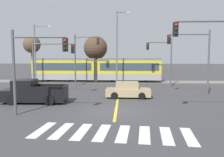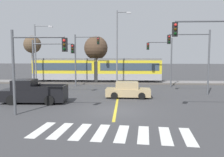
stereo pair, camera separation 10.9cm
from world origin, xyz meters
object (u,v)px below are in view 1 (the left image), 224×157
(traffic_light_near_left, at_px, (33,59))
(light_rail_tram, at_px, (97,69))
(bare_tree_far_west, at_px, (32,45))
(bare_tree_west, at_px, (96,48))
(traffic_light_mid_right, at_px, (195,52))
(street_lamp_centre, at_px, (118,44))
(traffic_light_far_left, at_px, (83,52))
(traffic_light_mid_left, at_px, (48,58))
(street_lamp_west, at_px, (37,50))
(pickup_truck, at_px, (33,93))
(sedan_crossing, at_px, (128,90))
(traffic_light_far_right, at_px, (163,55))
(traffic_light_near_right, at_px, (212,50))

(traffic_light_near_left, bearing_deg, light_rail_tram, 84.06)
(bare_tree_far_west, xyz_separation_m, bare_tree_west, (10.39, 0.87, -0.51))
(bare_tree_west, bearing_deg, traffic_light_mid_right, -51.56)
(light_rail_tram, xyz_separation_m, bare_tree_far_west, (-11.11, 3.86, 3.70))
(light_rail_tram, distance_m, street_lamp_centre, 5.76)
(bare_tree_west, bearing_deg, traffic_light_far_left, -94.16)
(traffic_light_mid_left, height_order, street_lamp_west, street_lamp_west)
(traffic_light_mid_right, relative_size, bare_tree_far_west, 0.91)
(pickup_truck, xyz_separation_m, traffic_light_mid_left, (0.17, 3.74, 2.90))
(sedan_crossing, xyz_separation_m, pickup_truck, (-8.10, -2.91, 0.14))
(light_rail_tram, bearing_deg, street_lamp_west, -161.56)
(light_rail_tram, relative_size, traffic_light_mid_right, 2.82)
(light_rail_tram, relative_size, traffic_light_far_right, 2.97)
(light_rail_tram, relative_size, street_lamp_west, 2.26)
(traffic_light_near_left, bearing_deg, traffic_light_far_left, 87.59)
(street_lamp_centre, bearing_deg, light_rail_tram, 133.48)
(traffic_light_far_right, height_order, traffic_light_near_left, traffic_light_far_right)
(traffic_light_far_left, bearing_deg, light_rail_tram, 70.85)
(traffic_light_near_right, relative_size, traffic_light_near_left, 1.16)
(traffic_light_far_right, height_order, bare_tree_west, bare_tree_west)
(sedan_crossing, height_order, traffic_light_mid_left, traffic_light_mid_left)
(pickup_truck, distance_m, traffic_light_far_right, 17.23)
(traffic_light_far_right, distance_m, bare_tree_far_west, 21.58)
(traffic_light_near_left, bearing_deg, traffic_light_near_right, 0.63)
(bare_tree_west, bearing_deg, street_lamp_centre, -64.17)
(traffic_light_far_right, xyz_separation_m, bare_tree_far_west, (-20.10, 7.67, 1.71))
(street_lamp_west, bearing_deg, traffic_light_mid_right, -21.78)
(bare_tree_far_west, relative_size, bare_tree_west, 1.00)
(traffic_light_mid_right, bearing_deg, street_lamp_centre, 139.23)
(traffic_light_near_left, xyz_separation_m, bare_tree_west, (1.27, 23.91, 1.48))
(traffic_light_far_left, relative_size, traffic_light_near_left, 1.18)
(street_lamp_west, bearing_deg, traffic_light_far_left, -10.97)
(street_lamp_west, bearing_deg, traffic_light_near_right, -43.20)
(light_rail_tram, bearing_deg, traffic_light_near_left, -95.94)
(traffic_light_far_right, bearing_deg, bare_tree_west, 138.67)
(traffic_light_mid_left, xyz_separation_m, traffic_light_mid_right, (14.66, 1.07, 0.61))
(traffic_light_mid_right, height_order, bare_tree_far_west, bare_tree_far_west)
(bare_tree_far_west, bearing_deg, traffic_light_far_right, -20.88)
(traffic_light_far_right, bearing_deg, street_lamp_west, 175.98)
(sedan_crossing, height_order, traffic_light_near_left, traffic_light_near_left)
(traffic_light_near_right, relative_size, bare_tree_west, 0.92)
(light_rail_tram, relative_size, street_lamp_centre, 1.89)
(sedan_crossing, xyz_separation_m, traffic_light_mid_right, (6.73, 1.90, 3.65))
(street_lamp_centre, height_order, bare_tree_west, street_lamp_centre)
(traffic_light_far_right, bearing_deg, traffic_light_near_right, -87.66)
(traffic_light_far_right, bearing_deg, traffic_light_far_left, -179.56)
(traffic_light_mid_right, distance_m, street_lamp_west, 20.48)
(bare_tree_west, bearing_deg, light_rail_tram, -81.30)
(traffic_light_near_right, distance_m, traffic_light_mid_right, 8.96)
(pickup_truck, relative_size, street_lamp_west, 0.66)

